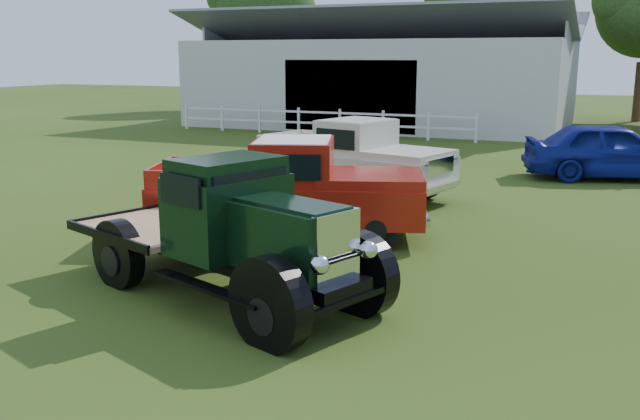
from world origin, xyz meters
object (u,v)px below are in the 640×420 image
at_px(vintage_flatbed, 224,228).
at_px(misc_car_blue, 611,151).
at_px(red_pickup, 288,188).
at_px(white_pickup, 353,159).

xyz_separation_m(vintage_flatbed, misc_car_blue, (4.91, 13.32, -0.22)).
bearing_deg(red_pickup, white_pickup, 74.78).
bearing_deg(red_pickup, misc_car_blue, 40.57).
bearing_deg(misc_car_blue, red_pickup, 133.67).
bearing_deg(white_pickup, red_pickup, -70.36).
height_order(vintage_flatbed, red_pickup, vintage_flatbed).
distance_m(red_pickup, misc_car_blue, 11.27).
bearing_deg(misc_car_blue, white_pickup, 115.31).
relative_size(red_pickup, misc_car_blue, 1.11).
bearing_deg(vintage_flatbed, white_pickup, 117.30).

